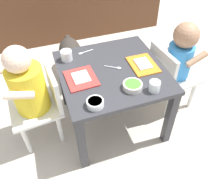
# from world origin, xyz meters

# --- Properties ---
(ground_plane) EXTENTS (7.00, 7.00, 0.00)m
(ground_plane) POSITION_xyz_m (0.00, 0.00, 0.00)
(ground_plane) COLOR beige
(dining_table) EXTENTS (0.59, 0.59, 0.44)m
(dining_table) POSITION_xyz_m (0.00, 0.00, 0.37)
(dining_table) COLOR #333338
(dining_table) RESTS_ON ground
(seated_child_left) EXTENTS (0.30, 0.30, 0.67)m
(seated_child_left) POSITION_xyz_m (-0.46, 0.04, 0.41)
(seated_child_left) COLOR white
(seated_child_left) RESTS_ON ground
(seated_child_right) EXTENTS (0.31, 0.31, 0.63)m
(seated_child_right) POSITION_xyz_m (0.46, 0.02, 0.40)
(seated_child_right) COLOR white
(seated_child_right) RESTS_ON ground
(dog) EXTENTS (0.21, 0.43, 0.33)m
(dog) POSITION_xyz_m (-0.15, 0.56, 0.22)
(dog) COLOR #332D28
(dog) RESTS_ON ground
(food_tray_left) EXTENTS (0.17, 0.19, 0.02)m
(food_tray_left) POSITION_xyz_m (-0.18, -0.02, 0.44)
(food_tray_left) COLOR red
(food_tray_left) RESTS_ON dining_table
(food_tray_right) EXTENTS (0.15, 0.20, 0.02)m
(food_tray_right) POSITION_xyz_m (0.18, -0.02, 0.44)
(food_tray_right) COLOR orange
(food_tray_right) RESTS_ON dining_table
(water_cup_left) EXTENTS (0.06, 0.06, 0.06)m
(water_cup_left) POSITION_xyz_m (0.15, -0.23, 0.46)
(water_cup_left) COLOR white
(water_cup_left) RESTS_ON dining_table
(water_cup_right) EXTENTS (0.07, 0.07, 0.06)m
(water_cup_right) POSITION_xyz_m (-0.22, 0.18, 0.46)
(water_cup_right) COLOR white
(water_cup_right) RESTS_ON dining_table
(cereal_bowl_right_side) EXTENTS (0.08, 0.08, 0.03)m
(cereal_bowl_right_side) POSITION_xyz_m (-0.17, -0.23, 0.46)
(cereal_bowl_right_side) COLOR white
(cereal_bowl_right_side) RESTS_ON dining_table
(veggie_bowl_far) EXTENTS (0.10, 0.10, 0.03)m
(veggie_bowl_far) POSITION_xyz_m (0.05, -0.18, 0.45)
(veggie_bowl_far) COLOR silver
(veggie_bowl_far) RESTS_ON dining_table
(spoon_by_left_tray) EXTENTS (0.09, 0.07, 0.01)m
(spoon_by_left_tray) POSITION_xyz_m (0.02, 0.01, 0.44)
(spoon_by_left_tray) COLOR silver
(spoon_by_left_tray) RESTS_ON dining_table
(spoon_by_right_tray) EXTENTS (0.10, 0.03, 0.01)m
(spoon_by_right_tray) POSITION_xyz_m (-0.11, 0.22, 0.44)
(spoon_by_right_tray) COLOR silver
(spoon_by_right_tray) RESTS_ON dining_table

